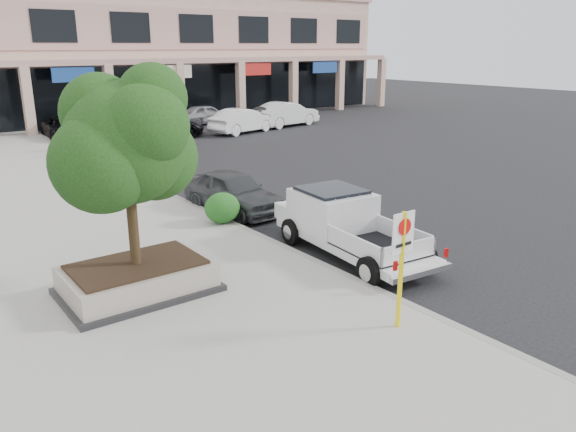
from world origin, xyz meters
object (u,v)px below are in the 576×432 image
Objects in this scene: lot_car_f at (286,114)px; planter at (137,278)px; lot_car_b at (243,121)px; lot_car_c at (273,116)px; planter_tree at (130,143)px; curb_car_b at (140,149)px; lot_car_a at (127,128)px; pickup_truck at (353,227)px; lot_car_d at (163,126)px; lot_car_e at (207,114)px; curb_car_c at (120,143)px; curb_car_d at (66,128)px; no_parking_sign at (402,254)px; curb_car_a at (233,191)px.

planter is at bearing 127.27° from lot_car_f.
lot_car_b reaches higher than planter.
lot_car_b is 0.93× the size of lot_car_f.
lot_car_c is 0.98× the size of lot_car_f.
curb_car_b is (5.57, 13.23, -2.63)m from planter_tree.
planter is 14.55m from curb_car_b.
lot_car_b is 3.65m from lot_car_c.
lot_car_a is at bearing 67.58° from curb_car_b.
planter_tree is 6.06m from pickup_truck.
curb_car_b is 7.35m from lot_car_a.
planter_tree reaches higher than planter.
pickup_truck reaches higher than lot_car_d.
lot_car_d reaches higher than planter.
lot_car_d is at bearing 128.94° from lot_car_e.
lot_car_b reaches higher than lot_car_d.
lot_car_f reaches higher than lot_car_b.
lot_car_c is (12.85, 21.59, -0.11)m from pickup_truck.
lot_car_a is (2.31, 4.99, -0.06)m from curb_car_c.
pickup_truck is (5.50, -0.95, 0.35)m from planter.
lot_car_c is at bearing -6.56° from curb_car_d.
lot_car_a is 8.15m from lot_car_e.
curb_car_b is 0.96× the size of lot_car_d.
lot_car_d is (4.87, -2.80, 0.02)m from curb_car_d.
no_parking_sign is at bearing 154.96° from lot_car_a.
lot_car_e is at bearing 43.31° from curb_car_b.
curb_car_a is at bearing -85.10° from curb_car_d.
lot_car_e is at bearing 57.91° from planter.
curb_car_d reaches higher than planter.
curb_car_b is at bearing 66.91° from planter.
curb_car_c is at bearing 83.77° from no_parking_sign.
planter_tree is 22.87m from lot_car_d.
curb_car_b is at bearing 82.55° from no_parking_sign.
planter is at bearing -144.36° from curb_car_a.
planter is at bearing 123.92° from lot_car_c.
lot_car_c is at bearing 64.67° from pickup_truck.
lot_car_c is (13.09, -2.69, 0.05)m from curb_car_d.
curb_car_c is at bearing 95.30° from pickup_truck.
curb_car_d is 1.18× the size of lot_car_e.
curb_car_d is at bearing 95.99° from pickup_truck.
lot_car_e is 5.64m from lot_car_f.
no_parking_sign reaches higher than lot_car_a.
curb_car_b is 1.07× the size of lot_car_a.
curb_car_c is at bearing 150.04° from lot_car_d.
lot_car_a is at bearing 79.79° from no_parking_sign.
lot_car_a reaches higher than lot_car_c.
planter_tree is 0.76× the size of pickup_truck.
lot_car_a reaches higher than lot_car_d.
pickup_truck is 1.06× the size of lot_car_d.
lot_car_d is (4.60, 5.12, -0.13)m from curb_car_c.
curb_car_d is 0.97× the size of lot_car_d.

